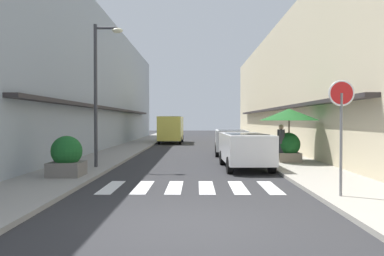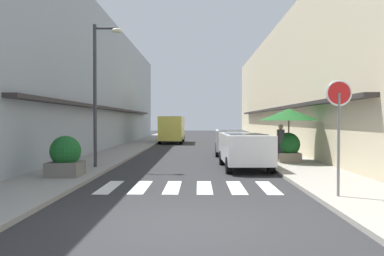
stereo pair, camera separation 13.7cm
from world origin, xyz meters
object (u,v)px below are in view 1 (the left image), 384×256
(parked_car_near, at_px, (245,147))
(delivery_van, at_px, (171,127))
(round_street_sign, at_px, (341,107))
(planter_midblock, at_px, (288,147))
(parked_car_mid, at_px, (231,139))
(pedestrian_walking_near, at_px, (281,142))
(street_lamp, at_px, (100,81))
(cafe_umbrella, at_px, (289,115))
(planter_corner, at_px, (67,157))

(parked_car_near, relative_size, delivery_van, 0.79)
(round_street_sign, bearing_deg, planter_midblock, 85.36)
(parked_car_near, relative_size, parked_car_mid, 1.04)
(pedestrian_walking_near, bearing_deg, street_lamp, 42.56)
(cafe_umbrella, height_order, planter_midblock, cafe_umbrella)
(round_street_sign, relative_size, planter_corner, 2.12)
(delivery_van, xyz_separation_m, planter_midblock, (6.45, -15.69, -0.64))
(parked_car_near, height_order, planter_corner, planter_corner)
(planter_midblock, bearing_deg, parked_car_mid, 116.04)
(parked_car_mid, relative_size, delivery_van, 0.76)
(parked_car_near, relative_size, planter_corner, 3.13)
(planter_midblock, relative_size, pedestrian_walking_near, 0.78)
(planter_corner, bearing_deg, pedestrian_walking_near, 27.50)
(planter_corner, bearing_deg, round_street_sign, -22.16)
(delivery_van, bearing_deg, cafe_umbrella, -67.50)
(round_street_sign, relative_size, street_lamp, 0.50)
(delivery_van, distance_m, cafe_umbrella, 16.98)
(delivery_van, height_order, street_lamp, street_lamp)
(street_lamp, bearing_deg, planter_midblock, 14.10)
(planter_corner, bearing_deg, parked_car_mid, 54.54)
(parked_car_near, bearing_deg, planter_midblock, 37.69)
(delivery_van, distance_m, planter_corner, 20.32)
(street_lamp, xyz_separation_m, planter_corner, (-0.51, -2.45, -2.86))
(parked_car_near, distance_m, planter_corner, 7.01)
(parked_car_mid, xyz_separation_m, street_lamp, (-5.93, -6.58, 2.70))
(delivery_van, height_order, pedestrian_walking_near, delivery_van)
(delivery_van, relative_size, planter_midblock, 4.06)
(parked_car_near, bearing_deg, street_lamp, -176.79)
(planter_corner, distance_m, planter_midblock, 9.75)
(parked_car_near, height_order, round_street_sign, round_street_sign)
(planter_corner, bearing_deg, delivery_van, 83.79)
(parked_car_near, relative_size, round_street_sign, 1.48)
(cafe_umbrella, bearing_deg, pedestrian_walking_near, -152.30)
(parked_car_near, distance_m, planter_midblock, 2.81)
(parked_car_near, xyz_separation_m, parked_car_mid, (0.00, 6.25, -0.00))
(parked_car_near, distance_m, delivery_van, 17.92)
(planter_corner, distance_m, pedestrian_walking_near, 9.33)
(round_street_sign, height_order, planter_corner, round_street_sign)
(delivery_van, height_order, planter_midblock, delivery_van)
(planter_corner, bearing_deg, cafe_umbrella, 27.51)
(parked_car_near, bearing_deg, parked_car_mid, 90.00)
(parked_car_mid, distance_m, pedestrian_walking_near, 5.07)
(round_street_sign, xyz_separation_m, planter_midblock, (0.63, 7.77, -1.57))
(planter_corner, relative_size, pedestrian_walking_near, 0.80)
(round_street_sign, distance_m, street_lamp, 9.53)
(round_street_sign, bearing_deg, street_lamp, 142.71)
(cafe_umbrella, xyz_separation_m, pedestrian_walking_near, (-0.41, -0.22, -1.25))
(parked_car_near, xyz_separation_m, delivery_van, (-4.24, 17.40, 0.48))
(street_lamp, bearing_deg, round_street_sign, -37.29)
(planter_corner, bearing_deg, parked_car_near, 23.41)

